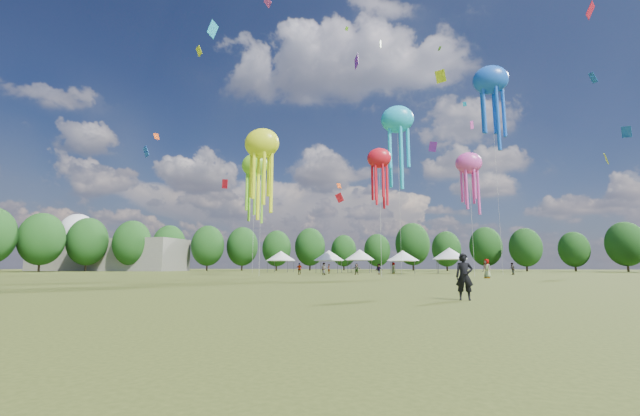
# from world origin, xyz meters

# --- Properties ---
(ground) EXTENTS (300.00, 300.00, 0.00)m
(ground) POSITION_xyz_m (0.00, 0.00, 0.00)
(ground) COLOR #384416
(ground) RESTS_ON ground
(observer_main) EXTENTS (0.63, 0.43, 1.66)m
(observer_main) POSITION_xyz_m (6.77, -1.82, 0.83)
(observer_main) COLOR black
(observer_main) RESTS_ON ground
(spectator_near) EXTENTS (1.04, 1.01, 1.69)m
(spectator_near) POSITION_xyz_m (-7.01, 37.08, 0.84)
(spectator_near) COLOR gray
(spectator_near) RESTS_ON ground
(spectators_far) EXTENTS (30.48, 27.22, 1.93)m
(spectators_far) POSITION_xyz_m (3.04, 41.07, 0.86)
(spectators_far) COLOR gray
(spectators_far) RESTS_ON ground
(festival_tents) EXTENTS (36.86, 12.15, 4.30)m
(festival_tents) POSITION_xyz_m (-4.35, 54.51, 3.16)
(festival_tents) COLOR #47474C
(festival_tents) RESTS_ON ground
(show_kites) EXTENTS (44.94, 23.02, 32.26)m
(show_kites) POSITION_xyz_m (-0.73, 40.95, 19.62)
(show_kites) COLOR #EDFF1A
(show_kites) RESTS_ON ground
(small_kites) EXTENTS (73.05, 68.16, 45.25)m
(small_kites) POSITION_xyz_m (0.49, 42.29, 29.59)
(small_kites) COLOR #EDFF1A
(small_kites) RESTS_ON ground
(treeline) EXTENTS (201.57, 95.24, 13.43)m
(treeline) POSITION_xyz_m (-3.87, 62.51, 6.54)
(treeline) COLOR #38281C
(treeline) RESTS_ON ground
(hangar) EXTENTS (40.00, 12.00, 8.00)m
(hangar) POSITION_xyz_m (-72.00, 72.00, 4.00)
(hangar) COLOR gray
(hangar) RESTS_ON ground
(radome) EXTENTS (9.00, 9.00, 16.00)m
(radome) POSITION_xyz_m (-88.00, 78.00, 9.99)
(radome) COLOR white
(radome) RESTS_ON ground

